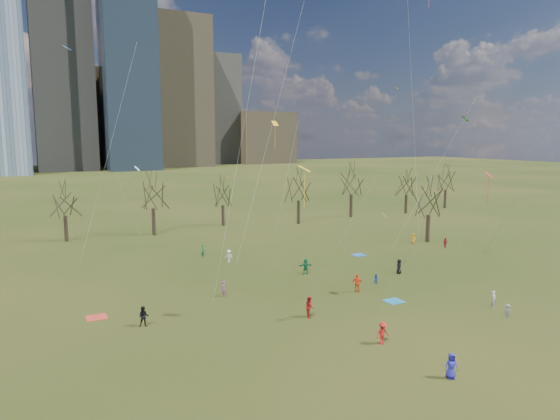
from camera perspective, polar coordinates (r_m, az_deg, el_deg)
name	(u,v)px	position (r m, az deg, el deg)	size (l,w,h in m)	color
ground	(343,310)	(43.29, 7.27, -11.30)	(500.00, 500.00, 0.00)	black
downtown_skyline	(76,81)	(246.47, -22.33, 13.45)	(212.50, 78.00, 118.00)	slate
bare_tree_row	(204,194)	(75.02, -8.72, 1.83)	(113.04, 29.80, 9.50)	black
blanket_teal	(394,301)	(46.29, 12.89, -10.11)	(1.60, 1.50, 0.03)	#197099
blanket_navy	(359,255)	(62.84, 8.98, -5.09)	(1.60, 1.50, 0.03)	#2356A5
blanket_crimson	(97,317)	(43.97, -20.23, -11.43)	(1.60, 1.50, 0.03)	red
person_0	(451,366)	(33.21, 18.99, -16.50)	(0.79, 0.51, 1.61)	#25249D
person_1	(494,299)	(47.09, 23.23, -9.35)	(0.54, 0.36, 1.48)	silver
person_2	(310,307)	(41.25, 3.42, -10.98)	(0.84, 0.65, 1.73)	#AE1918
person_3	(508,311)	(45.08, 24.56, -10.44)	(0.74, 0.42, 1.14)	slate
person_4	(357,283)	(47.89, 8.82, -8.27)	(1.04, 0.43, 1.78)	#FD441C
person_5	(306,266)	(53.49, 2.95, -6.44)	(1.60, 0.51, 1.73)	#197243
person_6	(399,266)	(55.10, 13.45, -6.29)	(0.78, 0.51, 1.59)	black
person_7	(223,289)	(46.48, -6.50, -8.94)	(0.54, 0.35, 1.47)	#944A8E
person_8	(376,279)	(50.71, 10.93, -7.80)	(0.52, 0.41, 1.07)	#234F98
person_9	(229,256)	(58.73, -5.87, -5.26)	(0.95, 0.54, 1.47)	white
person_10	(445,243)	(69.25, 18.36, -3.57)	(0.83, 0.35, 1.42)	#AD1830
person_12	(414,238)	(70.96, 15.03, -3.16)	(0.69, 0.45, 1.41)	orange
person_13	(203,251)	(61.40, -8.81, -4.65)	(0.58, 0.38, 1.60)	#197242
person_14	(144,317)	(40.61, -15.31, -11.67)	(0.79, 0.62, 1.63)	black
person_15	(383,333)	(36.88, 11.65, -13.62)	(1.05, 0.61, 1.63)	#B21E19
kites_airborne	(312,145)	(50.32, 3.70, 7.44)	(61.24, 44.95, 33.94)	yellow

